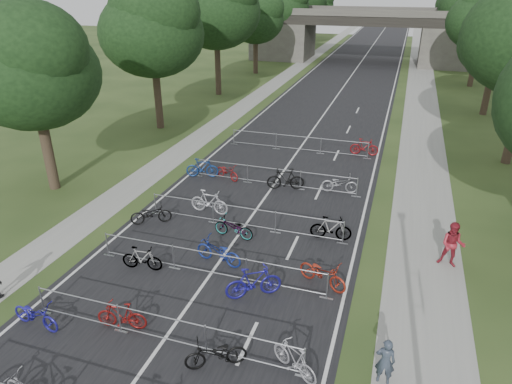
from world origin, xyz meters
TOP-DOWN VIEW (x-y plane):
  - road at (0.00, 50.00)m, footprint 11.00×140.00m
  - sidewalk_right at (8.00, 50.00)m, footprint 3.00×140.00m
  - sidewalk_left at (-7.50, 50.00)m, footprint 2.00×140.00m
  - lane_markings at (0.00, 50.00)m, footprint 0.12×140.00m
  - overpass_bridge at (0.00, 65.00)m, footprint 31.00×8.00m
  - tree_left_0 at (-11.39, 15.93)m, footprint 6.72×6.72m
  - tree_left_1 at (-11.39, 27.93)m, footprint 7.56×7.56m
  - tree_left_2 at (-11.39, 39.93)m, footprint 8.40×8.40m
  - tree_right_2 at (13.11, 39.93)m, footprint 6.16×6.16m
  - tree_left_3 at (-11.39, 51.93)m, footprint 6.72×6.72m
  - tree_right_3 at (13.11, 51.93)m, footprint 7.17×7.17m
  - tree_left_4 at (-11.39, 63.93)m, footprint 7.56×7.56m
  - tree_right_4 at (13.11, 63.93)m, footprint 8.18×8.18m
  - tree_right_5 at (13.11, 75.93)m, footprint 6.16×6.16m
  - tree_left_6 at (-11.39, 87.93)m, footprint 6.72×6.72m
  - tree_right_6 at (13.11, 87.93)m, footprint 7.17×7.17m
  - barrier_row_2 at (0.00, 7.20)m, footprint 9.70×0.08m
  - barrier_row_3 at (0.00, 11.00)m, footprint 9.70×0.08m
  - barrier_row_4 at (0.00, 15.00)m, footprint 9.70×0.08m
  - barrier_row_5 at (0.00, 20.00)m, footprint 9.70×0.08m
  - barrier_row_6 at (0.00, 26.00)m, footprint 9.70×0.08m
  - bike_8 at (-4.30, 6.55)m, footprint 1.96×0.85m
  - bike_9 at (-1.56, 7.38)m, footprint 1.77×0.77m
  - bike_10 at (2.03, 6.78)m, footprint 1.95×1.50m
  - bike_11 at (4.30, 7.27)m, footprint 1.74×1.31m
  - bike_12 at (-2.70, 10.56)m, footprint 1.74×0.67m
  - bike_13 at (0.01, 11.90)m, footprint 2.19×1.10m
  - bike_14 at (2.05, 10.30)m, footprint 2.09×1.64m
  - bike_15 at (4.30, 11.74)m, footprint 2.17×1.47m
  - bike_16 at (-4.30, 14.04)m, footprint 1.98×1.55m
  - bike_17 at (-2.10, 15.88)m, footprint 2.04×0.69m
  - bike_18 at (-0.13, 14.03)m, footprint 1.96×0.88m
  - bike_19 at (4.02, 15.21)m, footprint 1.88×0.71m
  - bike_20 at (-4.30, 19.95)m, footprint 1.98×1.01m
  - bike_21 at (-2.81, 20.13)m, footprint 1.82×1.29m
  - bike_22 at (0.75, 19.77)m, footprint 2.13×1.10m
  - bike_23 at (3.64, 20.32)m, footprint 2.03×0.97m
  - bike_27 at (4.30, 26.64)m, footprint 1.87×0.60m
  - pedestrian_a at (6.80, 7.76)m, footprint 0.56×0.38m
  - pedestrian_b at (8.94, 14.65)m, footprint 1.04×0.87m

SIDE VIEW (x-z plane):
  - lane_markings at x=0.00m, z-range 0.00..0.00m
  - road at x=0.00m, z-range 0.00..0.01m
  - sidewalk_right at x=8.00m, z-range 0.00..0.01m
  - sidewalk_left at x=-7.50m, z-range 0.00..0.01m
  - bike_21 at x=-2.81m, z-range 0.00..0.91m
  - bike_10 at x=2.03m, z-range 0.00..0.98m
  - bike_18 at x=-0.13m, z-range 0.00..0.99m
  - bike_8 at x=-4.30m, z-range 0.00..1.00m
  - bike_16 at x=-4.30m, z-range 0.00..1.01m
  - bike_12 at x=-2.70m, z-range 0.00..1.02m
  - bike_23 at x=3.64m, z-range 0.00..1.02m
  - bike_9 at x=-1.56m, z-range 0.00..1.03m
  - bike_11 at x=4.30m, z-range 0.00..1.04m
  - bike_15 at x=4.30m, z-range 0.00..1.08m
  - barrier_row_2 at x=0.00m, z-range 0.00..1.10m
  - barrier_row_3 at x=0.00m, z-range 0.00..1.10m
  - barrier_row_4 at x=0.00m, z-range 0.00..1.10m
  - barrier_row_5 at x=0.00m, z-range 0.00..1.10m
  - barrier_row_6 at x=0.00m, z-range 0.00..1.10m
  - bike_13 at x=0.01m, z-range 0.00..1.10m
  - bike_19 at x=4.02m, z-range 0.00..1.10m
  - bike_27 at x=4.30m, z-range 0.00..1.11m
  - bike_20 at x=-4.30m, z-range 0.00..1.15m
  - bike_17 at x=-2.10m, z-range 0.00..1.21m
  - bike_22 at x=0.75m, z-range 0.00..1.23m
  - bike_14 at x=2.05m, z-range 0.00..1.26m
  - pedestrian_a at x=6.80m, z-range 0.00..1.53m
  - pedestrian_b at x=8.94m, z-range 0.00..1.92m
  - overpass_bridge at x=0.00m, z-range 0.01..7.06m
  - tree_right_2 at x=13.11m, z-range 1.25..10.64m
  - tree_right_5 at x=13.11m, z-range 1.25..10.64m
  - tree_left_0 at x=-11.39m, z-range 1.36..11.61m
  - tree_left_3 at x=-11.39m, z-range 1.36..11.61m
  - tree_left_6 at x=-11.39m, z-range 1.36..11.61m
  - tree_right_3 at x=13.11m, z-range 1.46..12.39m
  - tree_right_6 at x=13.11m, z-range 1.46..12.39m
  - tree_left_1 at x=-11.39m, z-range 1.54..13.07m
  - tree_left_4 at x=-11.39m, z-range 1.54..13.07m
  - tree_right_4 at x=13.11m, z-range 1.67..14.13m
  - tree_left_2 at x=-11.39m, z-range 1.71..14.52m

